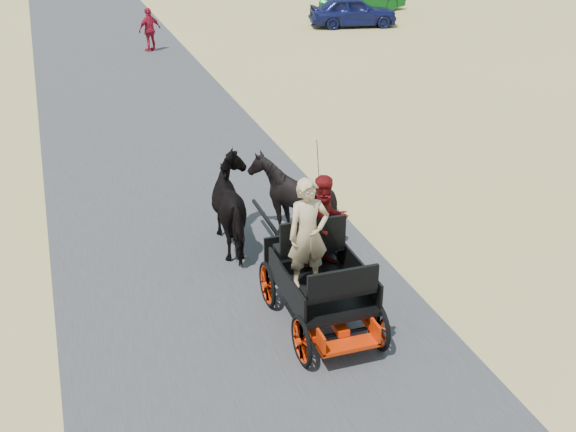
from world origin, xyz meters
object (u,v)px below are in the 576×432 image
object	(u,v)px
horse_left	(237,207)
horse_right	(292,199)
carriage	(320,304)
car_a	(353,11)
pedestrian	(150,30)

from	to	relation	value
horse_left	horse_right	size ratio (longest dim) A/B	1.18
carriage	horse_right	distance (m)	3.09
carriage	horse_left	world-z (taller)	horse_left
horse_left	horse_right	distance (m)	1.10
carriage	car_a	world-z (taller)	car_a
horse_right	car_a	bearing A→B (deg)	-116.48
pedestrian	car_a	size ratio (longest dim) A/B	0.43
horse_left	pedestrian	world-z (taller)	pedestrian
horse_left	horse_right	world-z (taller)	horse_right
horse_left	pedestrian	bearing A→B (deg)	-93.49
horse_left	carriage	bearing A→B (deg)	100.39
horse_right	car_a	distance (m)	21.88
horse_left	horse_right	bearing A→B (deg)	-180.00
horse_right	pedestrian	distance (m)	17.46
horse_right	horse_left	bearing A→B (deg)	0.00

